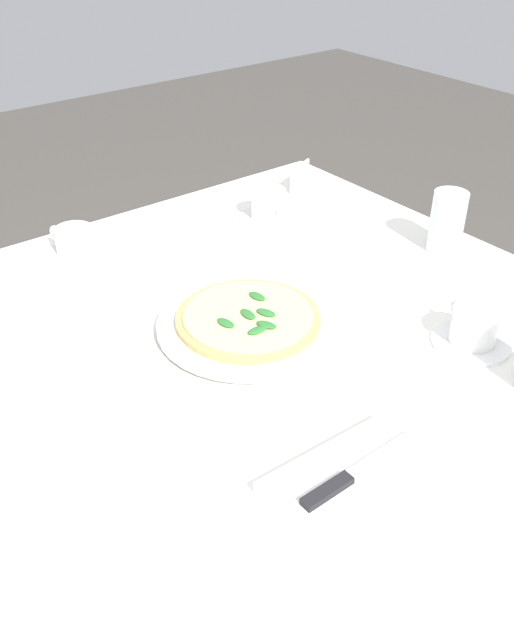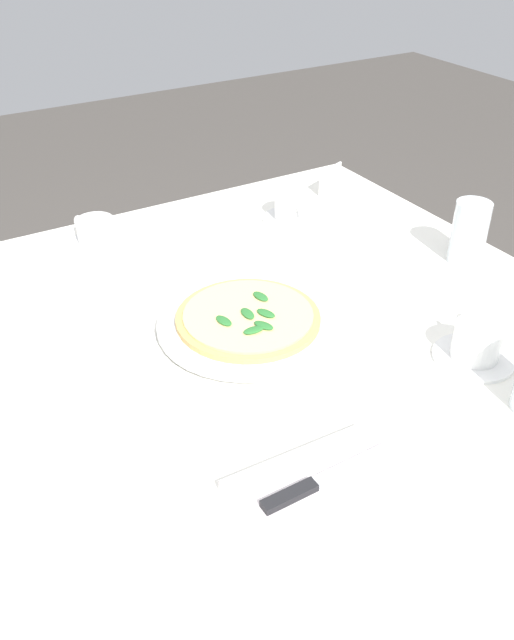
{
  "view_description": "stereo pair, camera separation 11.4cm",
  "coord_description": "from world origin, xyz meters",
  "px_view_note": "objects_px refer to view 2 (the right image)",
  "views": [
    {
      "loc": [
        -0.59,
        -0.74,
        1.41
      ],
      "look_at": [
        -0.01,
        0.01,
        0.77
      ],
      "focal_mm": 38.1,
      "sensor_mm": 36.0,
      "label": 1
    },
    {
      "loc": [
        -0.49,
        -0.8,
        1.41
      ],
      "look_at": [
        -0.01,
        0.01,
        0.77
      ],
      "focal_mm": 38.1,
      "sensor_mm": 36.0,
      "label": 2
    }
  ],
  "objects_px": {
    "coffee_cup_far_right": "(96,234)",
    "napkin_folded": "(321,489)",
    "dinner_knife": "(323,480)",
    "coffee_cup_far_left": "(292,207)",
    "pizza": "(248,317)",
    "coffee_cup_left_edge": "(476,344)",
    "pizza_plate": "(248,324)",
    "menu_card": "(330,179)",
    "water_glass_right_edge": "(469,236)"
  },
  "relations": [
    {
      "from": "pizza_plate",
      "to": "coffee_cup_far_right",
      "type": "xyz_separation_m",
      "value": [
        -0.12,
        0.42,
        0.02
      ]
    },
    {
      "from": "coffee_cup_left_edge",
      "to": "coffee_cup_far_left",
      "type": "xyz_separation_m",
      "value": [
        0.03,
        0.57,
        0.0
      ]
    },
    {
      "from": "pizza",
      "to": "coffee_cup_far_left",
      "type": "distance_m",
      "value": 0.43
    },
    {
      "from": "coffee_cup_far_left",
      "to": "napkin_folded",
      "type": "height_order",
      "value": "coffee_cup_far_left"
    },
    {
      "from": "coffee_cup_far_right",
      "to": "water_glass_right_edge",
      "type": "bearing_deg",
      "value": -35.72
    },
    {
      "from": "dinner_knife",
      "to": "menu_card",
      "type": "xyz_separation_m",
      "value": [
        0.57,
        0.77,
        0.01
      ]
    },
    {
      "from": "pizza_plate",
      "to": "coffee_cup_left_edge",
      "type": "distance_m",
      "value": 0.37
    },
    {
      "from": "pizza_plate",
      "to": "coffee_cup_far_right",
      "type": "bearing_deg",
      "value": 105.28
    },
    {
      "from": "water_glass_right_edge",
      "to": "menu_card",
      "type": "xyz_separation_m",
      "value": [
        -0.03,
        0.42,
        -0.03
      ]
    },
    {
      "from": "coffee_cup_far_left",
      "to": "menu_card",
      "type": "relative_size",
      "value": 1.54
    },
    {
      "from": "coffee_cup_left_edge",
      "to": "water_glass_right_edge",
      "type": "distance_m",
      "value": 0.33
    },
    {
      "from": "coffee_cup_left_edge",
      "to": "dinner_knife",
      "type": "xyz_separation_m",
      "value": [
        -0.37,
        -0.11,
        -0.0
      ]
    },
    {
      "from": "coffee_cup_far_left",
      "to": "water_glass_right_edge",
      "type": "relative_size",
      "value": 1.05
    },
    {
      "from": "menu_card",
      "to": "pizza",
      "type": "bearing_deg",
      "value": -160.4
    },
    {
      "from": "pizza_plate",
      "to": "coffee_cup_left_edge",
      "type": "height_order",
      "value": "coffee_cup_left_edge"
    },
    {
      "from": "pizza_plate",
      "to": "water_glass_right_edge",
      "type": "relative_size",
      "value": 2.46
    },
    {
      "from": "coffee_cup_far_left",
      "to": "dinner_knife",
      "type": "distance_m",
      "value": 0.79
    },
    {
      "from": "pizza_plate",
      "to": "coffee_cup_far_right",
      "type": "distance_m",
      "value": 0.44
    },
    {
      "from": "pizza",
      "to": "napkin_folded",
      "type": "bearing_deg",
      "value": -106.13
    },
    {
      "from": "coffee_cup_far_right",
      "to": "pizza",
      "type": "bearing_deg",
      "value": -74.73
    },
    {
      "from": "pizza",
      "to": "coffee_cup_far_right",
      "type": "xyz_separation_m",
      "value": [
        -0.12,
        0.42,
        0.0
      ]
    },
    {
      "from": "pizza_plate",
      "to": "pizza",
      "type": "height_order",
      "value": "pizza"
    },
    {
      "from": "coffee_cup_left_edge",
      "to": "water_glass_right_edge",
      "type": "relative_size",
      "value": 1.04
    },
    {
      "from": "coffee_cup_far_right",
      "to": "napkin_folded",
      "type": "xyz_separation_m",
      "value": [
        0.01,
        -0.78,
        -0.02
      ]
    },
    {
      "from": "pizza_plate",
      "to": "menu_card",
      "type": "relative_size",
      "value": 3.62
    },
    {
      "from": "coffee_cup_far_right",
      "to": "water_glass_right_edge",
      "type": "xyz_separation_m",
      "value": [
        0.61,
        -0.44,
        0.03
      ]
    },
    {
      "from": "pizza_plate",
      "to": "coffee_cup_far_left",
      "type": "distance_m",
      "value": 0.43
    },
    {
      "from": "pizza_plate",
      "to": "napkin_folded",
      "type": "xyz_separation_m",
      "value": [
        -0.1,
        -0.36,
        -0.0
      ]
    },
    {
      "from": "dinner_knife",
      "to": "napkin_folded",
      "type": "bearing_deg",
      "value": -180.0
    },
    {
      "from": "coffee_cup_far_left",
      "to": "water_glass_right_edge",
      "type": "height_order",
      "value": "water_glass_right_edge"
    },
    {
      "from": "coffee_cup_far_right",
      "to": "water_glass_right_edge",
      "type": "distance_m",
      "value": 0.75
    },
    {
      "from": "coffee_cup_far_left",
      "to": "napkin_folded",
      "type": "bearing_deg",
      "value": -120.51
    },
    {
      "from": "coffee_cup_far_right",
      "to": "coffee_cup_far_left",
      "type": "bearing_deg",
      "value": -14.47
    },
    {
      "from": "dinner_knife",
      "to": "coffee_cup_far_right",
      "type": "bearing_deg",
      "value": 90.28
    },
    {
      "from": "coffee_cup_far_right",
      "to": "dinner_knife",
      "type": "distance_m",
      "value": 0.78
    },
    {
      "from": "napkin_folded",
      "to": "menu_card",
      "type": "height_order",
      "value": "menu_card"
    },
    {
      "from": "coffee_cup_left_edge",
      "to": "menu_card",
      "type": "height_order",
      "value": "coffee_cup_left_edge"
    },
    {
      "from": "pizza",
      "to": "dinner_knife",
      "type": "bearing_deg",
      "value": -105.72
    },
    {
      "from": "coffee_cup_far_right",
      "to": "napkin_folded",
      "type": "height_order",
      "value": "coffee_cup_far_right"
    },
    {
      "from": "coffee_cup_far_right",
      "to": "dinner_knife",
      "type": "relative_size",
      "value": 0.67
    },
    {
      "from": "pizza_plate",
      "to": "dinner_knife",
      "type": "height_order",
      "value": "dinner_knife"
    },
    {
      "from": "pizza",
      "to": "napkin_folded",
      "type": "distance_m",
      "value": 0.38
    },
    {
      "from": "napkin_folded",
      "to": "menu_card",
      "type": "relative_size",
      "value": 2.63
    },
    {
      "from": "pizza_plate",
      "to": "napkin_folded",
      "type": "distance_m",
      "value": 0.38
    },
    {
      "from": "napkin_folded",
      "to": "pizza",
      "type": "bearing_deg",
      "value": 75.61
    },
    {
      "from": "dinner_knife",
      "to": "coffee_cup_far_left",
      "type": "bearing_deg",
      "value": 58.92
    },
    {
      "from": "pizza",
      "to": "menu_card",
      "type": "xyz_separation_m",
      "value": [
        0.46,
        0.41,
        0.0
      ]
    },
    {
      "from": "pizza_plate",
      "to": "menu_card",
      "type": "height_order",
      "value": "menu_card"
    },
    {
      "from": "pizza",
      "to": "coffee_cup_left_edge",
      "type": "bearing_deg",
      "value": -43.51
    },
    {
      "from": "coffee_cup_left_edge",
      "to": "pizza",
      "type": "bearing_deg",
      "value": 136.49
    }
  ]
}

